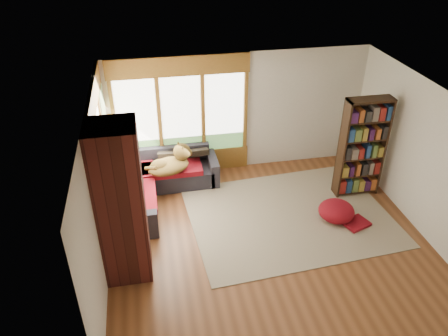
{
  "coord_description": "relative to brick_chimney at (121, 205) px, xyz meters",
  "views": [
    {
      "loc": [
        -1.88,
        -5.74,
        5.12
      ],
      "look_at": [
        -0.6,
        0.94,
        0.95
      ],
      "focal_mm": 35.0,
      "sensor_mm": 36.0,
      "label": 1
    }
  ],
  "objects": [
    {
      "name": "windows_left",
      "position": [
        -0.32,
        1.55,
        0.05
      ],
      "size": [
        0.1,
        2.62,
        1.9
      ],
      "color": "brown",
      "rests_on": "wall_left"
    },
    {
      "name": "floor",
      "position": [
        2.4,
        0.35,
        -1.3
      ],
      "size": [
        5.5,
        5.5,
        0.0
      ],
      "primitive_type": "plane",
      "color": "brown",
      "rests_on": "ground"
    },
    {
      "name": "area_rug",
      "position": [
        2.98,
        0.86,
        -1.29
      ],
      "size": [
        3.9,
        3.08,
        0.01
      ],
      "primitive_type": "cube",
      "rotation": [
        0.0,
        0.0,
        0.07
      ],
      "color": "beige",
      "rests_on": "ground"
    },
    {
      "name": "wall_front",
      "position": [
        2.4,
        -2.15,
        0.0
      ],
      "size": [
        5.5,
        0.04,
        2.6
      ],
      "primitive_type": "cube",
      "color": "silver",
      "rests_on": "ground"
    },
    {
      "name": "wall_back",
      "position": [
        2.4,
        2.85,
        0.0
      ],
      "size": [
        5.5,
        0.04,
        2.6
      ],
      "primitive_type": "cube",
      "color": "silver",
      "rests_on": "ground"
    },
    {
      "name": "roller_blind",
      "position": [
        -0.29,
        2.38,
        0.45
      ],
      "size": [
        0.03,
        0.72,
        0.9
      ],
      "primitive_type": "cube",
      "color": "#718A59",
      "rests_on": "wall_left"
    },
    {
      "name": "windows_back",
      "position": [
        1.2,
        2.82,
        0.05
      ],
      "size": [
        2.82,
        0.1,
        1.9
      ],
      "color": "brown",
      "rests_on": "wall_back"
    },
    {
      "name": "dog_tan",
      "position": [
        0.9,
        2.1,
        -0.51
      ],
      "size": [
        1.0,
        0.8,
        0.49
      ],
      "rotation": [
        0.0,
        0.0,
        0.34
      ],
      "color": "brown",
      "rests_on": "sectional_sofa"
    },
    {
      "name": "wall_left",
      "position": [
        -0.35,
        0.35,
        0.0
      ],
      "size": [
        0.04,
        5.0,
        2.6
      ],
      "primitive_type": "cube",
      "color": "silver",
      "rests_on": "ground"
    },
    {
      "name": "pouf",
      "position": [
        3.8,
        0.61,
        -1.11
      ],
      "size": [
        0.84,
        0.84,
        0.36
      ],
      "primitive_type": "ellipsoid",
      "rotation": [
        0.0,
        0.0,
        0.3
      ],
      "color": "maroon",
      "rests_on": "area_rug"
    },
    {
      "name": "brick_chimney",
      "position": [
        0.0,
        0.0,
        0.0
      ],
      "size": [
        0.7,
        0.7,
        2.6
      ],
      "primitive_type": "cube",
      "color": "#471914",
      "rests_on": "ground"
    },
    {
      "name": "ceiling",
      "position": [
        2.4,
        0.35,
        1.3
      ],
      "size": [
        5.5,
        5.5,
        0.0
      ],
      "primitive_type": "plane",
      "color": "white"
    },
    {
      "name": "sectional_sofa",
      "position": [
        0.45,
        2.05,
        -1.0
      ],
      "size": [
        2.2,
        2.2,
        0.8
      ],
      "rotation": [
        0.0,
        0.0,
        0.08
      ],
      "color": "black",
      "rests_on": "ground"
    },
    {
      "name": "dog_brindle",
      "position": [
        0.09,
        1.7,
        -0.55
      ],
      "size": [
        0.55,
        0.83,
        0.43
      ],
      "rotation": [
        0.0,
        0.0,
        1.48
      ],
      "color": "black",
      "rests_on": "sectional_sofa"
    },
    {
      "name": "throw_pillows",
      "position": [
        0.53,
        2.1,
        -0.54
      ],
      "size": [
        1.98,
        1.68,
        0.45
      ],
      "color": "black",
      "rests_on": "sectional_sofa"
    },
    {
      "name": "wall_right",
      "position": [
        5.15,
        0.35,
        0.0
      ],
      "size": [
        0.04,
        5.0,
        2.6
      ],
      "primitive_type": "cube",
      "color": "silver",
      "rests_on": "ground"
    },
    {
      "name": "bookshelf",
      "position": [
        4.54,
        1.38,
        -0.27
      ],
      "size": [
        0.88,
        0.29,
        2.06
      ],
      "color": "#331E11",
      "rests_on": "ground"
    }
  ]
}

